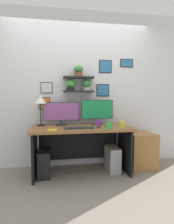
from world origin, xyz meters
TOP-DOWN VIEW (x-y plane):
  - ground_plane at (0.00, 0.00)m, footprint 8.00×8.00m
  - back_wall_assembly at (0.00, 0.44)m, footprint 4.40×0.24m
  - desk at (0.00, 0.05)m, footprint 1.56×0.68m
  - monitor_left at (-0.30, 0.22)m, footprint 0.59×0.18m
  - monitor_right at (0.30, 0.22)m, footprint 0.54×0.18m
  - keyboard at (-0.05, -0.14)m, footprint 0.44×0.14m
  - computer_mouse at (0.25, -0.14)m, footprint 0.06×0.09m
  - desk_lamp at (-0.63, 0.21)m, footprint 0.19×0.19m
  - cell_phone at (0.43, 0.01)m, footprint 0.12×0.16m
  - coffee_mug at (0.38, -0.25)m, footprint 0.08×0.08m
  - pen_cup at (0.27, 0.04)m, footprint 0.07×0.07m
  - scissors_tray at (-0.44, -0.28)m, footprint 0.13×0.09m
  - water_cup at (0.60, -0.20)m, footprint 0.07×0.07m
  - drawer_cabinet at (1.05, 0.11)m, footprint 0.44×0.50m
  - computer_tower_left at (-0.58, -0.00)m, footprint 0.18×0.40m
  - computer_tower_right at (0.52, 0.03)m, footprint 0.18×0.40m

SIDE VIEW (x-z plane):
  - ground_plane at x=0.00m, z-range 0.00..0.00m
  - computer_tower_right at x=0.52m, z-range 0.00..0.40m
  - computer_tower_left at x=-0.58m, z-range 0.00..0.40m
  - drawer_cabinet at x=1.05m, z-range 0.00..0.60m
  - desk at x=0.00m, z-range 0.16..0.91m
  - cell_phone at x=0.43m, z-range 0.75..0.76m
  - keyboard at x=-0.05m, z-range 0.75..0.77m
  - scissors_tray at x=-0.44m, z-range 0.75..0.77m
  - computer_mouse at x=0.25m, z-range 0.75..0.78m
  - coffee_mug at x=0.38m, z-range 0.75..0.84m
  - pen_cup at x=0.27m, z-range 0.75..0.85m
  - water_cup at x=0.60m, z-range 0.75..0.86m
  - monitor_left at x=-0.30m, z-range 0.76..1.15m
  - monitor_right at x=0.30m, z-range 0.77..1.19m
  - desk_lamp at x=-0.63m, z-range 0.90..1.39m
  - back_wall_assembly at x=0.00m, z-range 0.01..2.71m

